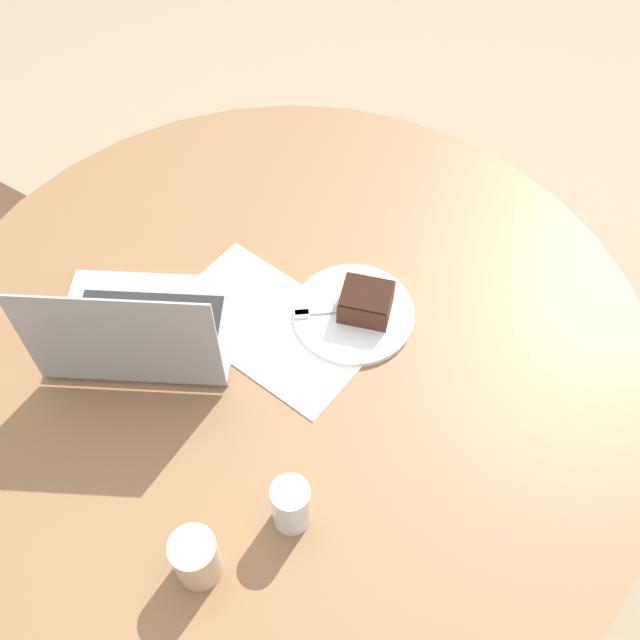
% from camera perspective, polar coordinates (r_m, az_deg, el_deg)
% --- Properties ---
extents(ground_plane, '(12.00, 12.00, 0.00)m').
position_cam_1_polar(ground_plane, '(2.05, -1.79, -14.02)').
color(ground_plane, gray).
extents(dining_table, '(1.36, 1.36, 0.77)m').
position_cam_1_polar(dining_table, '(1.46, -2.44, -4.85)').
color(dining_table, brown).
rests_on(dining_table, ground_plane).
extents(paper_document, '(0.39, 0.25, 0.00)m').
position_cam_1_polar(paper_document, '(1.39, -3.75, -0.42)').
color(paper_document, white).
rests_on(paper_document, dining_table).
extents(plate, '(0.23, 0.23, 0.01)m').
position_cam_1_polar(plate, '(1.40, 2.55, 0.49)').
color(plate, silver).
rests_on(plate, dining_table).
extents(cake_slice, '(0.12, 0.12, 0.06)m').
position_cam_1_polar(cake_slice, '(1.37, 3.54, 1.41)').
color(cake_slice, '#472619').
rests_on(cake_slice, plate).
extents(fork, '(0.13, 0.14, 0.00)m').
position_cam_1_polar(fork, '(1.39, 0.77, 0.73)').
color(fork, silver).
rests_on(fork, plate).
extents(coffee_glass, '(0.07, 0.07, 0.10)m').
position_cam_1_polar(coffee_glass, '(1.16, -9.41, -17.44)').
color(coffee_glass, '#C6AD89').
rests_on(coffee_glass, dining_table).
extents(water_glass, '(0.06, 0.06, 0.11)m').
position_cam_1_polar(water_glass, '(1.17, -2.22, -13.91)').
color(water_glass, silver).
rests_on(water_glass, dining_table).
extents(laptop, '(0.40, 0.39, 0.25)m').
position_cam_1_polar(laptop, '(1.36, -13.47, -0.71)').
color(laptop, gray).
rests_on(laptop, dining_table).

